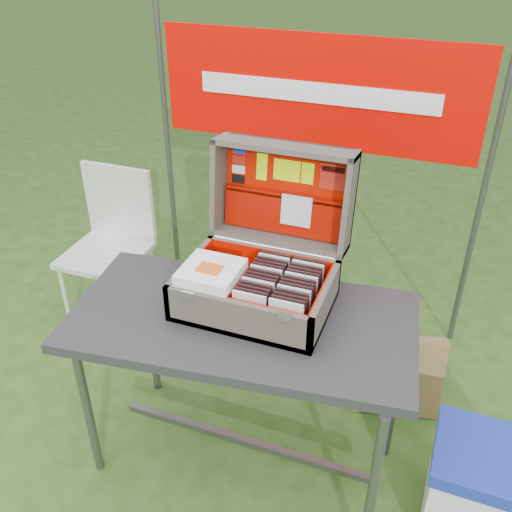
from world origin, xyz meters
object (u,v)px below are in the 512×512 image
at_px(cooler, 491,494).
at_px(chair, 105,256).
at_px(table, 243,394).
at_px(suitcase, 261,238).
at_px(cardboard_box, 399,376).

relative_size(cooler, chair, 0.52).
relative_size(table, cooler, 2.69).
distance_m(cooler, chair, 2.14).
distance_m(table, suitcase, 0.67).
bearing_deg(cardboard_box, suitcase, -156.42).
xyz_separation_m(chair, cardboard_box, (1.62, -0.10, -0.24)).
relative_size(suitcase, chair, 0.61).
distance_m(table, chair, 1.23).
bearing_deg(cooler, chair, 164.40).
relative_size(table, chair, 1.40).
bearing_deg(cooler, table, -177.42).
xyz_separation_m(cooler, chair, (-2.04, 0.61, 0.24)).
height_order(table, cardboard_box, table).
xyz_separation_m(table, suitcase, (0.02, 0.14, 0.66)).
bearing_deg(chair, cardboard_box, -3.81).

